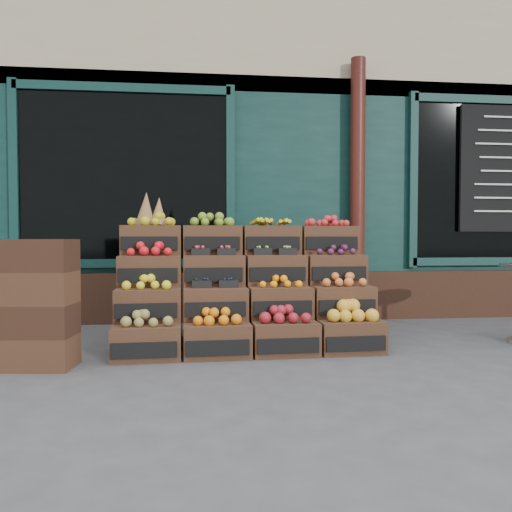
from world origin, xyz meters
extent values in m
plane|color=#434345|center=(0.00, 0.00, 0.00)|extent=(60.00, 60.00, 0.00)
cube|color=#0D2F2B|center=(0.00, 5.20, 2.40)|extent=(12.00, 6.00, 4.80)
cube|color=#C1B28C|center=(0.00, 2.28, 3.80)|extent=(12.00, 0.18, 2.00)
cube|color=#0D2F2B|center=(0.00, 2.25, 1.50)|extent=(12.00, 0.12, 3.00)
cube|color=#321D14|center=(0.00, 2.18, 0.30)|extent=(12.00, 0.18, 0.60)
cube|color=black|center=(-1.60, 2.18, 1.75)|extent=(2.40, 0.06, 2.00)
cube|color=black|center=(3.20, 2.18, 1.75)|extent=(2.40, 0.06, 2.00)
cylinder|color=#43160F|center=(1.20, 2.05, 1.60)|extent=(0.18, 0.18, 3.20)
cube|color=black|center=(3.20, 2.10, 1.90)|extent=(1.30, 0.04, 1.60)
cube|color=#43291A|center=(-1.17, 0.35, 0.14)|extent=(0.58, 0.41, 0.28)
cube|color=black|center=(-1.16, 0.14, 0.11)|extent=(0.52, 0.03, 0.13)
cube|color=olive|center=(-1.17, 0.35, 0.33)|extent=(0.47, 0.31, 0.10)
cube|color=#43291A|center=(-0.57, 0.37, 0.14)|extent=(0.58, 0.41, 0.28)
cube|color=black|center=(-0.57, 0.16, 0.11)|extent=(0.52, 0.03, 0.13)
cube|color=orange|center=(-0.57, 0.37, 0.34)|extent=(0.47, 0.31, 0.10)
cube|color=#43291A|center=(0.02, 0.39, 0.14)|extent=(0.58, 0.41, 0.28)
cube|color=black|center=(0.02, 0.18, 0.11)|extent=(0.52, 0.03, 0.13)
cube|color=maroon|center=(0.02, 0.39, 0.34)|extent=(0.47, 0.31, 0.11)
cube|color=#43291A|center=(0.61, 0.41, 0.14)|extent=(0.58, 0.41, 0.28)
cube|color=black|center=(0.61, 0.20, 0.11)|extent=(0.52, 0.03, 0.13)
cube|color=gold|center=(0.61, 0.41, 0.35)|extent=(0.47, 0.31, 0.13)
cube|color=#43291A|center=(-1.17, 0.59, 0.43)|extent=(0.58, 0.41, 0.28)
cube|color=black|center=(-1.17, 0.38, 0.40)|extent=(0.52, 0.03, 0.13)
cube|color=yellow|center=(-1.17, 0.59, 0.62)|extent=(0.47, 0.31, 0.09)
cube|color=#43291A|center=(-0.58, 0.61, 0.43)|extent=(0.58, 0.41, 0.28)
cube|color=black|center=(-0.58, 0.40, 0.40)|extent=(0.52, 0.03, 0.13)
cube|color=#14143B|center=(-0.58, 0.61, 0.59)|extent=(0.47, 0.31, 0.03)
cube|color=#43291A|center=(0.01, 0.63, 0.43)|extent=(0.58, 0.41, 0.28)
cube|color=black|center=(0.02, 0.42, 0.40)|extent=(0.52, 0.03, 0.13)
cube|color=orange|center=(0.01, 0.63, 0.61)|extent=(0.47, 0.31, 0.08)
cube|color=#43291A|center=(0.60, 0.65, 0.43)|extent=(0.58, 0.41, 0.28)
cube|color=black|center=(0.61, 0.44, 0.40)|extent=(0.52, 0.03, 0.13)
cube|color=orange|center=(0.60, 0.65, 0.62)|extent=(0.47, 0.31, 0.09)
cube|color=#43291A|center=(-1.18, 0.84, 0.71)|extent=(0.58, 0.41, 0.28)
cube|color=black|center=(-1.17, 0.63, 0.68)|extent=(0.52, 0.03, 0.13)
cube|color=red|center=(-1.18, 0.84, 0.90)|extent=(0.47, 0.31, 0.10)
cube|color=#43291A|center=(-0.59, 0.86, 0.71)|extent=(0.58, 0.41, 0.28)
cube|color=black|center=(-0.58, 0.64, 0.68)|extent=(0.52, 0.03, 0.13)
cube|color=#BA2237|center=(-0.59, 0.86, 0.87)|extent=(0.47, 0.31, 0.04)
cube|color=#43291A|center=(0.00, 0.87, 0.71)|extent=(0.58, 0.41, 0.28)
cube|color=black|center=(0.01, 0.66, 0.68)|extent=(0.52, 0.03, 0.13)
cube|color=#84AC44|center=(0.00, 0.87, 0.87)|extent=(0.47, 0.31, 0.03)
cube|color=#43291A|center=(0.59, 0.89, 0.71)|extent=(0.58, 0.41, 0.28)
cube|color=black|center=(0.60, 0.68, 0.68)|extent=(0.52, 0.03, 0.13)
cube|color=#451833|center=(0.59, 0.89, 0.89)|extent=(0.47, 0.31, 0.07)
cube|color=#43291A|center=(-1.19, 1.08, 1.00)|extent=(0.58, 0.41, 0.28)
cube|color=black|center=(-1.18, 0.87, 0.97)|extent=(0.52, 0.03, 0.13)
cube|color=#B5AD16|center=(-1.19, 1.08, 1.19)|extent=(0.47, 0.31, 0.10)
cube|color=#43291A|center=(-0.60, 1.10, 1.00)|extent=(0.58, 0.41, 0.28)
cube|color=black|center=(-0.59, 0.89, 0.97)|extent=(0.52, 0.03, 0.13)
cube|color=olive|center=(-0.60, 1.10, 1.19)|extent=(0.47, 0.31, 0.10)
cube|color=#43291A|center=(-0.01, 1.12, 1.00)|extent=(0.58, 0.41, 0.28)
cube|color=black|center=(0.00, 0.91, 0.97)|extent=(0.52, 0.03, 0.13)
cube|color=gold|center=(-0.01, 1.12, 1.18)|extent=(0.47, 0.31, 0.09)
cube|color=#43291A|center=(0.58, 1.13, 1.00)|extent=(0.58, 0.41, 0.28)
cube|color=black|center=(0.59, 0.92, 0.97)|extent=(0.52, 0.03, 0.13)
cube|color=red|center=(0.58, 1.13, 1.18)|extent=(0.47, 0.31, 0.08)
cube|color=#321D14|center=(-0.29, 0.62, 0.14)|extent=(2.36, 0.47, 0.28)
cube|color=#321D14|center=(-0.29, 0.86, 0.28)|extent=(2.36, 0.47, 0.57)
cube|color=#321D14|center=(-0.30, 1.11, 0.43)|extent=(2.36, 0.47, 0.85)
cone|color=olive|center=(-1.24, 1.08, 1.30)|extent=(0.20, 0.20, 0.33)
cone|color=olive|center=(-1.12, 1.12, 1.28)|extent=(0.18, 0.18, 0.28)
cube|color=#43291A|center=(-1.95, 0.13, 0.13)|extent=(0.54, 0.40, 0.25)
cube|color=#321D14|center=(-1.95, 0.13, 0.38)|extent=(0.54, 0.40, 0.25)
cube|color=#43291A|center=(-1.95, 0.13, 0.63)|extent=(0.54, 0.40, 0.25)
cube|color=#321D14|center=(-1.95, 0.13, 0.88)|extent=(0.54, 0.40, 0.25)
imported|color=#1D6628|center=(-1.20, 2.89, 1.01)|extent=(0.81, 0.60, 2.02)
camera|label=1|loc=(-0.71, -3.90, 1.01)|focal=35.00mm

